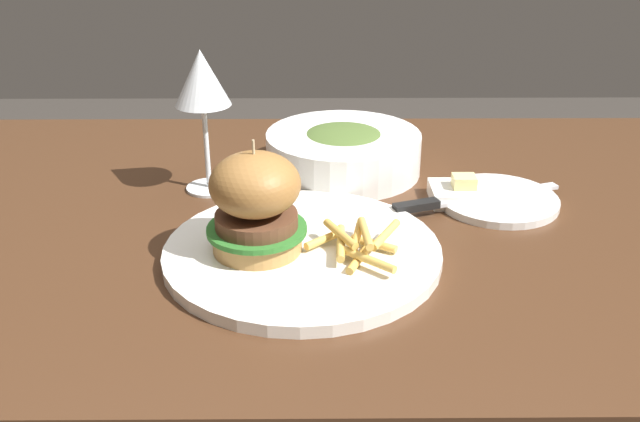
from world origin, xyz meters
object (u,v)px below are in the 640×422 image
(burger_sandwich, at_px, (256,203))
(table_knife, at_px, (463,199))
(soup_bowl, at_px, (343,151))
(butter_dish, at_px, (463,193))
(bread_plate, at_px, (498,200))
(wine_glass, at_px, (202,83))
(main_plate, at_px, (302,252))

(burger_sandwich, distance_m, table_knife, 0.29)
(table_knife, relative_size, soup_bowl, 1.04)
(butter_dish, bearing_deg, bread_plate, -9.44)
(burger_sandwich, xyz_separation_m, soup_bowl, (0.10, 0.26, -0.04))
(bread_plate, distance_m, table_knife, 0.05)
(wine_glass, height_order, table_knife, wine_glass)
(wine_glass, bearing_deg, soup_bowl, 18.73)
(main_plate, relative_size, burger_sandwich, 2.42)
(bread_plate, bearing_deg, wine_glass, 172.64)
(soup_bowl, bearing_deg, table_knife, -40.87)
(wine_glass, xyz_separation_m, butter_dish, (0.34, -0.04, -0.14))
(table_knife, bearing_deg, soup_bowl, 139.13)
(table_knife, relative_size, butter_dish, 2.70)
(main_plate, xyz_separation_m, butter_dish, (0.21, 0.15, 0.00))
(burger_sandwich, bearing_deg, soup_bowl, 68.13)
(wine_glass, distance_m, butter_dish, 0.37)
(butter_dish, bearing_deg, wine_glass, 172.91)
(burger_sandwich, bearing_deg, wine_glass, 112.11)
(main_plate, distance_m, burger_sandwich, 0.08)
(burger_sandwich, height_order, table_knife, burger_sandwich)
(soup_bowl, bearing_deg, bread_plate, -29.54)
(bread_plate, xyz_separation_m, butter_dish, (-0.04, 0.01, 0.01))
(burger_sandwich, relative_size, wine_glass, 0.67)
(main_plate, xyz_separation_m, soup_bowl, (0.06, 0.26, 0.02))
(bread_plate, distance_m, soup_bowl, 0.23)
(bread_plate, relative_size, table_knife, 0.69)
(main_plate, distance_m, soup_bowl, 0.26)
(wine_glass, relative_size, soup_bowl, 0.87)
(wine_glass, distance_m, bread_plate, 0.41)
(bread_plate, xyz_separation_m, table_knife, (-0.05, -0.02, 0.01))
(table_knife, bearing_deg, butter_dish, 79.73)
(burger_sandwich, distance_m, butter_dish, 0.31)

